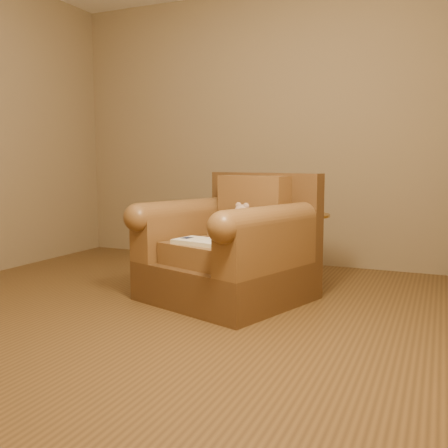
% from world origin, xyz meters
% --- Properties ---
extents(floor, '(4.00, 4.00, 0.00)m').
position_xyz_m(floor, '(0.00, 0.00, 0.00)').
color(floor, brown).
rests_on(floor, ground).
extents(room, '(4.02, 4.02, 2.71)m').
position_xyz_m(room, '(0.00, 0.00, 1.71)').
color(room, '#847051').
rests_on(room, ground).
extents(armchair, '(1.29, 1.26, 0.93)m').
position_xyz_m(armchair, '(0.35, 0.53, 0.36)').
color(armchair, '#53361B').
rests_on(armchair, floor).
extents(teddy_bear, '(0.20, 0.23, 0.27)m').
position_xyz_m(teddy_bear, '(0.39, 0.61, 0.55)').
color(teddy_bear, tan).
rests_on(teddy_bear, armchair).
extents(guidebook, '(0.43, 0.31, 0.03)m').
position_xyz_m(guidebook, '(0.26, 0.25, 0.46)').
color(guidebook, beige).
rests_on(guidebook, armchair).
extents(side_table, '(0.44, 0.44, 0.62)m').
position_xyz_m(side_table, '(0.78, 0.89, 0.33)').
color(side_table, gold).
rests_on(side_table, floor).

